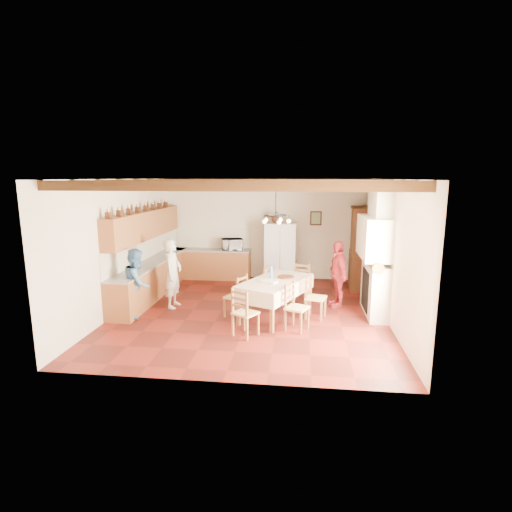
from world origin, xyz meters
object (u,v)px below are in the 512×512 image
Objects in this scene: refrigerator at (281,253)px; chair_left_near at (236,296)px; chair_right_near at (297,307)px; dining_table at (275,284)px; chair_end_near at (245,312)px; chair_end_far at (300,284)px; chair_right_far at (316,297)px; person_woman_blue at (138,283)px; microwave at (232,244)px; chair_left_far at (260,286)px; hutch at (360,248)px; person_woman_red at (338,274)px; person_man at (173,273)px.

chair_left_near is at bearing -102.41° from refrigerator.
dining_table is at bearing 58.55° from chair_right_near.
chair_end_far is (1.04, 2.22, 0.00)m from chair_end_near.
chair_right_near is at bearing 167.65° from chair_right_far.
person_woman_blue is (-3.55, -1.38, 0.28)m from chair_end_far.
microwave reaches higher than chair_right_near.
chair_left_far is 1.00× the size of chair_end_near.
hutch is 5.98m from person_woman_blue.
microwave is at bearing -142.58° from person_woman_red.
chair_end_near is 1.00× the size of chair_end_far.
chair_end_near is 2.52m from person_man.
refrigerator is 2.91× the size of microwave.
person_man reaches higher than person_woman_blue.
dining_table is 1.27m from chair_end_near.
hutch is 5.14m from person_man.
hutch reaches higher than refrigerator.
chair_right_near is (0.53, -3.69, -0.40)m from refrigerator.
microwave is at bearing 172.80° from refrigerator.
person_woman_red is at bearing -79.63° from person_man.
chair_end_near is at bearing -94.74° from microwave.
person_man is at bearing 170.28° from dining_table.
chair_end_near is at bearing 10.71° from chair_left_far.
chair_left_far is at bearing -60.78° from chair_end_near.
chair_left_far is 1.01m from chair_end_far.
chair_end_far is (1.40, 1.19, 0.00)m from chair_left_near.
person_woman_red is 3.73m from microwave.
person_man reaches higher than chair_end_far.
hutch is (2.20, -0.28, 0.24)m from refrigerator.
hutch is 2.37m from chair_end_far.
chair_end_near is at bearing 145.90° from chair_right_far.
chair_right_far is at bearing -92.74° from person_woman_blue.
chair_right_near is at bearing -79.30° from refrigerator.
dining_table is 1.32× the size of person_man.
refrigerator is at bearing -27.55° from microwave.
hutch is 3.29m from chair_left_far.
person_man is (-3.33, 0.40, 0.34)m from chair_right_far.
hutch is at bearing 60.37° from chair_end_far.
refrigerator is 1.16× the size of person_woman_blue.
dining_table is 2.24× the size of chair_right_far.
person_woman_red is at bearing -81.87° from person_woman_blue.
refrigerator is 4.42m from person_woman_blue.
chair_right_far is (0.90, 0.01, -0.27)m from dining_table.
chair_end_far is 0.95m from person_woman_red.
dining_table is at bearing -86.77° from refrigerator.
person_woman_red is (1.83, 0.20, 0.31)m from chair_left_far.
person_man is at bearing -151.86° from chair_end_far.
person_man is at bearing -45.72° from person_woman_blue.
chair_end_near is 0.59× the size of person_man.
chair_left_near is 0.59× the size of person_man.
hutch is 1.37× the size of person_man.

